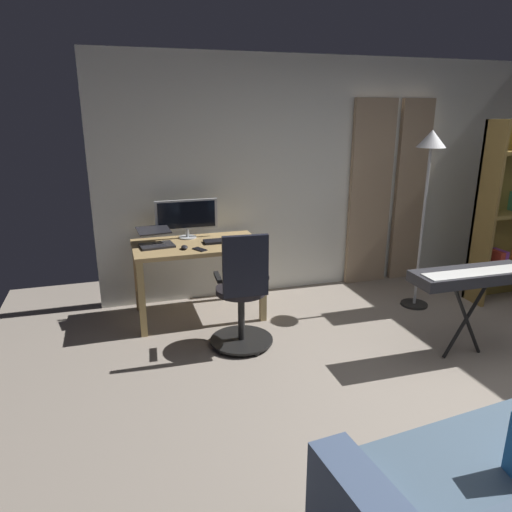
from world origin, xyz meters
name	(u,v)px	position (x,y,z in m)	size (l,w,h in m)	color
ground_plane	(490,415)	(0.00, 0.00, 0.00)	(7.15, 7.15, 0.00)	gray
back_room_partition	(325,176)	(0.00, -2.75, 1.28)	(5.10, 0.10, 2.57)	silver
curtain_left_panel	(410,192)	(-1.07, -2.64, 1.07)	(0.41, 0.06, 2.13)	tan
curtain_right_panel	(370,194)	(-0.53, -2.64, 1.07)	(0.52, 0.06, 2.13)	tan
desk	(197,254)	(1.59, -2.24, 0.65)	(1.24, 0.72, 0.76)	tan
office_chair	(243,296)	(1.36, -1.44, 0.48)	(0.56, 0.56, 1.05)	black
computer_monitor	(187,216)	(1.64, -2.48, 0.98)	(0.63, 0.18, 0.39)	#B7BCC1
computer_keyboard	(225,241)	(1.31, -2.22, 0.77)	(0.42, 0.15, 0.02)	black
laptop	(156,240)	(1.98, -2.29, 0.81)	(0.35, 0.38, 0.16)	#232328
computer_mouse	(184,247)	(1.74, -2.08, 0.77)	(0.06, 0.10, 0.04)	#232328
cell_phone_by_monitor	(200,249)	(1.61, -2.01, 0.76)	(0.07, 0.14, 0.01)	black
bookshelf	(510,212)	(-1.70, -1.74, 0.96)	(0.78, 0.30, 1.92)	olive
piano_keyboard	(472,277)	(-0.39, -0.75, 0.71)	(1.02, 0.34, 0.78)	black
floor_lamp	(429,168)	(-0.65, -1.80, 1.46)	(0.28, 0.28, 1.82)	black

